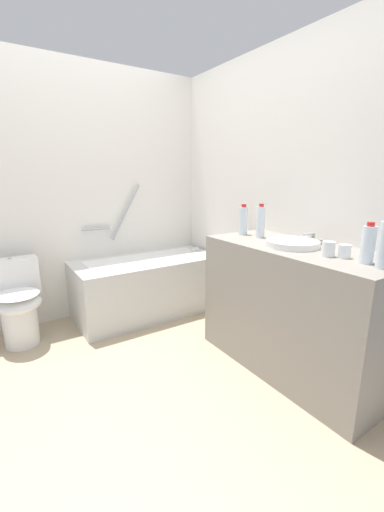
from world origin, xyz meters
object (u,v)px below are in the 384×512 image
at_px(drinking_glass_1, 345,251).
at_px(toilet, 17,303).
at_px(sink_faucet, 312,238).
at_px(water_bottle_4, 243,221).
at_px(water_bottle_3, 368,244).
at_px(drinking_glass_0, 329,249).
at_px(water_bottle_2, 261,222).
at_px(bathtub, 148,284).
at_px(sink_basin, 292,243).

bearing_deg(drinking_glass_1, toilet, 131.29).
distance_m(sink_faucet, water_bottle_4, 0.55).
bearing_deg(water_bottle_4, water_bottle_3, -91.25).
bearing_deg(drinking_glass_0, water_bottle_2, 82.05).
bearing_deg(drinking_glass_1, sink_faucet, 61.63).
relative_size(sink_faucet, water_bottle_4, 0.63).
xyz_separation_m(bathtub, drinking_glass_0, (0.37, -1.69, 0.64)).
xyz_separation_m(water_bottle_4, drinking_glass_1, (-0.01, -0.88, -0.07)).
bearing_deg(bathtub, drinking_glass_1, -76.81).
relative_size(sink_faucet, drinking_glass_1, 1.97).
bearing_deg(water_bottle_4, drinking_glass_0, -94.36).
height_order(sink_basin, water_bottle_4, water_bottle_4).
relative_size(bathtub, drinking_glass_0, 15.77).
height_order(sink_basin, sink_faucet, sink_faucet).
bearing_deg(drinking_glass_0, bathtub, 102.22).
bearing_deg(sink_faucet, sink_basin, -180.00).
distance_m(water_bottle_3, water_bottle_4, 1.01).
bearing_deg(water_bottle_2, drinking_glass_0, -97.95).
height_order(sink_basin, drinking_glass_0, drinking_glass_0).
height_order(water_bottle_2, drinking_glass_0, water_bottle_2).
relative_size(water_bottle_2, water_bottle_4, 1.06).
distance_m(drinking_glass_0, drinking_glass_1, 0.09).
bearing_deg(drinking_glass_1, bathtub, 103.19).
xyz_separation_m(sink_basin, water_bottle_4, (0.02, 0.51, 0.09)).
bearing_deg(sink_faucet, drinking_glass_0, -129.61).
height_order(sink_faucet, water_bottle_3, water_bottle_3).
xyz_separation_m(sink_basin, water_bottle_3, (-0.00, -0.50, 0.08)).
distance_m(bathtub, sink_faucet, 1.65).
relative_size(water_bottle_3, drinking_glass_1, 2.89).
bearing_deg(sink_basin, drinking_glass_1, -89.45).
bearing_deg(water_bottle_2, bathtub, 113.52).
relative_size(water_bottle_3, water_bottle_4, 0.93).
relative_size(toilet, water_bottle_2, 2.73).
bearing_deg(toilet, bathtub, 88.26).
bearing_deg(bathtub, sink_basin, -73.65).
height_order(toilet, water_bottle_2, water_bottle_2).
distance_m(bathtub, drinking_glass_1, 1.92).
relative_size(sink_basin, sink_faucet, 2.28).
xyz_separation_m(sink_basin, sink_faucet, (0.20, 0.00, 0.01)).
distance_m(sink_faucet, drinking_glass_1, 0.42).
bearing_deg(sink_basin, drinking_glass_0, -98.29).
xyz_separation_m(toilet, drinking_glass_1, (1.57, -1.78, 0.58)).
height_order(water_bottle_2, water_bottle_4, water_bottle_2).
relative_size(sink_faucet, water_bottle_2, 0.59).
xyz_separation_m(bathtub, water_bottle_4, (0.43, -0.89, 0.70)).
bearing_deg(water_bottle_2, drinking_glass_1, -93.46).
bearing_deg(sink_faucet, drinking_glass_1, -118.37).
height_order(sink_faucet, water_bottle_2, water_bottle_2).
xyz_separation_m(water_bottle_3, water_bottle_4, (0.02, 1.01, 0.01)).
bearing_deg(water_bottle_4, sink_basin, -92.06).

